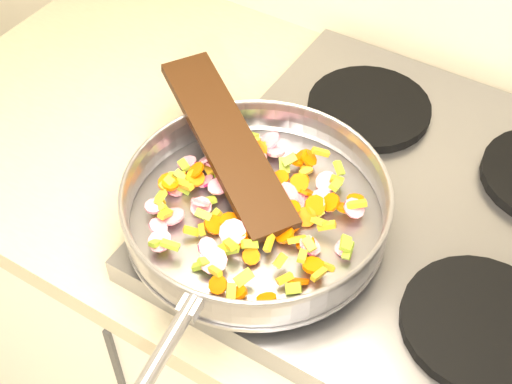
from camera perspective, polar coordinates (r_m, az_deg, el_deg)
The scene contains 7 objects.
cooktop at distance 1.01m, azimuth 12.52°, elevation -1.77°, with size 0.60×0.60×0.04m, color #939399.
grate_fl at distance 0.94m, azimuth 1.65°, elevation -2.81°, with size 0.19×0.19×0.02m, color black.
grate_fr at distance 0.89m, azimuth 17.52°, elevation -9.99°, with size 0.19×0.19×0.02m, color black.
grate_bl at distance 1.12m, azimuth 9.02°, elevation 6.67°, with size 0.19×0.19×0.02m, color black.
saute_pan at distance 0.91m, azimuth -0.05°, elevation -0.96°, with size 0.39×0.55×0.06m.
vegetable_heap at distance 0.93m, azimuth -0.26°, elevation -0.79°, with size 0.29×0.28×0.05m.
wooden_spatula at distance 0.96m, azimuth -2.32°, elevation 4.08°, with size 0.31×0.07×0.01m, color black.
Camera 1 is at (-0.55, 1.00, 1.67)m, focal length 50.00 mm.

